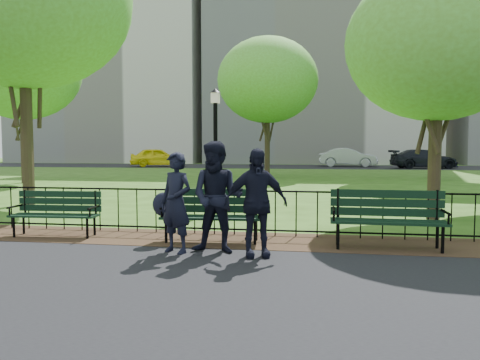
% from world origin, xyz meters
% --- Properties ---
extents(ground, '(120.00, 120.00, 0.00)m').
position_xyz_m(ground, '(0.00, 0.00, 0.00)').
color(ground, '#325717').
extents(asphalt_path, '(60.00, 9.20, 0.01)m').
position_xyz_m(asphalt_path, '(0.00, -3.40, 0.01)').
color(asphalt_path, black).
rests_on(asphalt_path, ground).
extents(dirt_strip, '(60.00, 1.60, 0.01)m').
position_xyz_m(dirt_strip, '(0.00, 1.50, 0.01)').
color(dirt_strip, '#362916').
rests_on(dirt_strip, ground).
extents(far_street, '(70.00, 9.00, 0.01)m').
position_xyz_m(far_street, '(0.00, 35.00, 0.01)').
color(far_street, black).
rests_on(far_street, ground).
extents(iron_fence, '(24.06, 0.06, 1.00)m').
position_xyz_m(iron_fence, '(0.00, 2.00, 0.50)').
color(iron_fence, black).
rests_on(iron_fence, ground).
extents(apartment_west, '(22.00, 15.00, 26.00)m').
position_xyz_m(apartment_west, '(-22.00, 48.00, 13.00)').
color(apartment_west, silver).
rests_on(apartment_west, ground).
extents(apartment_mid, '(24.00, 15.00, 30.00)m').
position_xyz_m(apartment_mid, '(2.00, 48.00, 15.00)').
color(apartment_mid, beige).
rests_on(apartment_mid, ground).
extents(park_bench_main, '(1.99, 0.70, 1.04)m').
position_xyz_m(park_bench_main, '(-0.42, 1.25, 0.64)').
color(park_bench_main, black).
rests_on(park_bench_main, ground).
extents(park_bench_left_a, '(1.70, 0.62, 0.95)m').
position_xyz_m(park_bench_left_a, '(-3.18, 1.37, 0.54)').
color(park_bench_left_a, black).
rests_on(park_bench_left_a, ground).
extents(park_bench_right_a, '(1.91, 0.63, 1.08)m').
position_xyz_m(park_bench_right_a, '(2.97, 1.25, 0.62)').
color(park_bench_right_a, black).
rests_on(park_bench_right_a, ground).
extents(lamppost, '(0.29, 0.29, 3.24)m').
position_xyz_m(lamppost, '(-0.83, 5.02, 1.76)').
color(lamppost, black).
rests_on(lamppost, ground).
extents(tree_near_e, '(4.31, 4.31, 6.01)m').
position_xyz_m(tree_near_e, '(4.56, 4.88, 4.17)').
color(tree_near_e, '#2D2116').
rests_on(tree_near_e, ground).
extents(tree_mid_w, '(5.61, 5.61, 7.82)m').
position_xyz_m(tree_mid_w, '(-12.20, 13.70, 5.43)').
color(tree_mid_w, '#2D2116').
rests_on(tree_mid_w, ground).
extents(tree_far_c, '(5.71, 5.71, 7.96)m').
position_xyz_m(tree_far_c, '(-1.02, 19.85, 5.53)').
color(tree_far_c, '#2D2116').
rests_on(tree_far_c, ground).
extents(tree_far_e, '(7.99, 7.99, 11.14)m').
position_xyz_m(tree_far_e, '(8.06, 19.58, 7.74)').
color(tree_far_e, '#2D2116').
rests_on(tree_far_e, ground).
extents(person_left, '(0.70, 0.60, 1.63)m').
position_xyz_m(person_left, '(-0.46, 0.34, 0.83)').
color(person_left, black).
rests_on(person_left, asphalt_path).
extents(person_mid, '(0.91, 0.51, 1.81)m').
position_xyz_m(person_mid, '(0.20, 0.44, 0.92)').
color(person_mid, black).
rests_on(person_mid, asphalt_path).
extents(person_right, '(1.07, 0.69, 1.70)m').
position_xyz_m(person_right, '(0.85, 0.26, 0.86)').
color(person_right, black).
rests_on(person_right, asphalt_path).
extents(taxi, '(5.25, 3.66, 1.66)m').
position_xyz_m(taxi, '(-12.12, 32.81, 0.84)').
color(taxi, yellow).
rests_on(taxi, far_street).
extents(sedan_silver, '(5.03, 1.78, 1.65)m').
position_xyz_m(sedan_silver, '(4.52, 35.42, 0.84)').
color(sedan_silver, '#A3A6AB').
rests_on(sedan_silver, far_street).
extents(sedan_dark, '(5.60, 3.00, 1.54)m').
position_xyz_m(sedan_dark, '(10.42, 33.12, 0.78)').
color(sedan_dark, black).
rests_on(sedan_dark, far_street).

